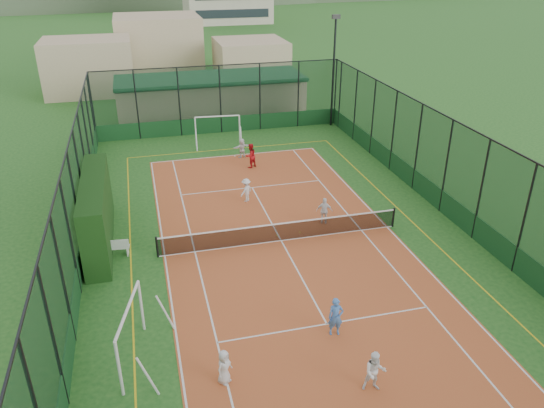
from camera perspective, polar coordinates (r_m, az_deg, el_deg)
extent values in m
plane|color=#1C541D|center=(25.32, 1.00, -3.99)|extent=(300.00, 300.00, 0.00)
cube|color=#BB4E29|center=(25.32, 1.00, -3.98)|extent=(11.17, 23.97, 0.01)
cube|color=black|center=(25.84, -18.31, -0.82)|extent=(1.08, 7.19, 3.14)
imported|color=silver|center=(17.66, -5.17, -17.05)|extent=(0.71, 0.69, 1.23)
imported|color=#477DCA|center=(19.44, 6.86, -11.95)|extent=(0.59, 0.44, 1.49)
imported|color=white|center=(17.58, 11.00, -17.28)|extent=(0.82, 0.70, 1.45)
imported|color=silver|center=(28.94, -2.79, 1.50)|extent=(0.97, 0.94, 1.33)
imported|color=white|center=(26.71, 5.66, -0.73)|extent=(0.88, 0.60, 1.39)
imported|color=white|center=(35.25, -3.26, 6.05)|extent=(1.27, 0.77, 1.30)
imported|color=red|center=(33.50, -2.33, 5.22)|extent=(0.95, 0.89, 1.56)
sphere|color=#CCE033|center=(25.71, 0.53, -3.39)|extent=(0.07, 0.07, 0.07)
sphere|color=#CCE033|center=(26.36, -3.81, -2.66)|extent=(0.07, 0.07, 0.07)
sphere|color=#CCE033|center=(26.02, 3.02, -3.04)|extent=(0.07, 0.07, 0.07)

